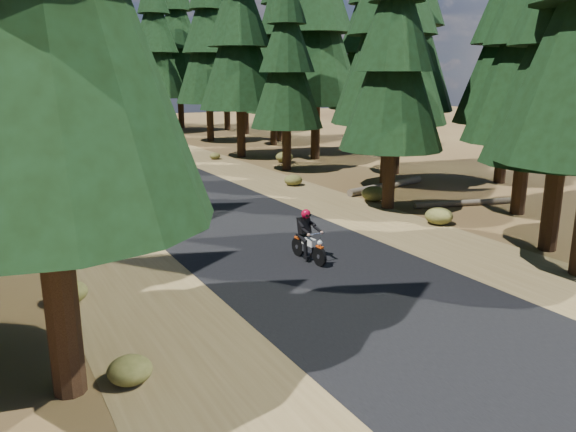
{
  "coord_description": "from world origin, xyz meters",
  "views": [
    {
      "loc": [
        -7.52,
        -11.89,
        5.0
      ],
      "look_at": [
        0.0,
        1.5,
        1.1
      ],
      "focal_mm": 35.0,
      "sensor_mm": 36.0,
      "label": 1
    }
  ],
  "objects_px": {
    "rider_lead": "(309,244)",
    "rider_follow": "(175,212)",
    "log_near": "(386,186)",
    "log_far": "(464,203)"
  },
  "relations": [
    {
      "from": "rider_lead",
      "to": "log_near",
      "type": "bearing_deg",
      "value": -143.78
    },
    {
      "from": "rider_follow",
      "to": "rider_lead",
      "type": "bearing_deg",
      "value": 90.98
    },
    {
      "from": "log_far",
      "to": "rider_lead",
      "type": "height_order",
      "value": "rider_lead"
    },
    {
      "from": "rider_follow",
      "to": "log_near",
      "type": "bearing_deg",
      "value": 167.47
    },
    {
      "from": "rider_lead",
      "to": "rider_follow",
      "type": "height_order",
      "value": "rider_follow"
    },
    {
      "from": "log_near",
      "to": "rider_lead",
      "type": "relative_size",
      "value": 2.98
    },
    {
      "from": "log_far",
      "to": "log_near",
      "type": "bearing_deg",
      "value": 114.12
    },
    {
      "from": "log_near",
      "to": "rider_follow",
      "type": "distance_m",
      "value": 10.5
    },
    {
      "from": "log_near",
      "to": "rider_follow",
      "type": "xyz_separation_m",
      "value": [
        -10.33,
        -1.82,
        0.44
      ]
    },
    {
      "from": "log_near",
      "to": "log_far",
      "type": "relative_size",
      "value": 1.18
    }
  ]
}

